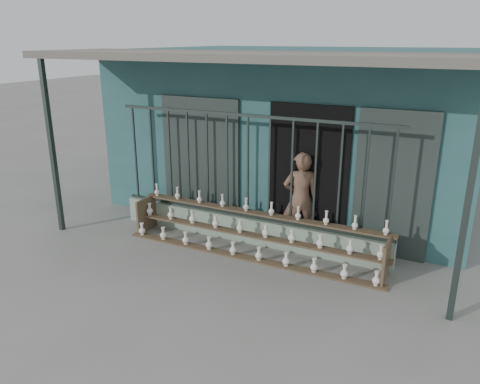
% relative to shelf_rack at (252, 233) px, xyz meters
% --- Properties ---
extents(ground, '(60.00, 60.00, 0.00)m').
position_rel_shelf_rack_xyz_m(ground, '(-0.28, -0.89, -0.36)').
color(ground, slate).
extents(workshop_building, '(7.40, 6.60, 3.21)m').
position_rel_shelf_rack_xyz_m(workshop_building, '(-0.27, 3.34, 1.26)').
color(workshop_building, '#285454').
rests_on(workshop_building, ground).
extents(parapet_wall, '(5.00, 0.20, 0.45)m').
position_rel_shelf_rack_xyz_m(parapet_wall, '(-0.28, 0.41, -0.13)').
color(parapet_wall, '#8AA18A').
rests_on(parapet_wall, ground).
extents(security_fence, '(5.00, 0.04, 1.80)m').
position_rel_shelf_rack_xyz_m(security_fence, '(-0.28, 0.41, 0.99)').
color(security_fence, '#283330').
rests_on(security_fence, parapet_wall).
extents(shelf_rack, '(4.50, 0.68, 0.85)m').
position_rel_shelf_rack_xyz_m(shelf_rack, '(0.00, 0.00, 0.00)').
color(shelf_rack, brown).
rests_on(shelf_rack, ground).
extents(elderly_woman, '(0.70, 0.61, 1.63)m').
position_rel_shelf_rack_xyz_m(elderly_woman, '(0.56, 0.74, 0.46)').
color(elderly_woman, brown).
rests_on(elderly_woman, ground).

